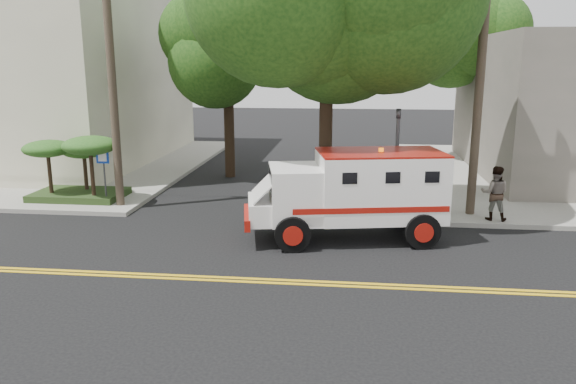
# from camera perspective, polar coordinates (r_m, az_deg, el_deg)

# --- Properties ---
(ground) EXTENTS (100.00, 100.00, 0.00)m
(ground) POSITION_cam_1_polar(r_m,az_deg,el_deg) (13.40, -4.21, -8.94)
(ground) COLOR black
(ground) RESTS_ON ground
(sidewalk_nw) EXTENTS (17.00, 17.00, 0.15)m
(sidewalk_nw) POSITION_cam_1_polar(r_m,az_deg,el_deg) (30.60, -24.85, 2.58)
(sidewalk_nw) COLOR gray
(sidewalk_nw) RESTS_ON ground
(utility_pole_left) EXTENTS (0.28, 0.28, 9.00)m
(utility_pole_left) POSITION_cam_1_polar(r_m,az_deg,el_deg) (19.87, -17.46, 11.01)
(utility_pole_left) COLOR #382D23
(utility_pole_left) RESTS_ON ground
(utility_pole_right) EXTENTS (0.28, 0.28, 9.00)m
(utility_pole_right) POSITION_cam_1_polar(r_m,az_deg,el_deg) (18.81, 18.92, 10.83)
(utility_pole_right) COLOR #382D23
(utility_pole_right) RESTS_ON ground
(tree_left) EXTENTS (4.48, 4.20, 7.70)m
(tree_left) POSITION_cam_1_polar(r_m,az_deg,el_deg) (24.51, -5.55, 14.70)
(tree_left) COLOR black
(tree_left) RESTS_ON ground
(tree_right) EXTENTS (4.80, 4.50, 8.20)m
(tree_right) POSITION_cam_1_polar(r_m,az_deg,el_deg) (28.72, 20.21, 14.47)
(tree_right) COLOR black
(tree_right) RESTS_ON ground
(traffic_signal) EXTENTS (0.15, 0.18, 3.60)m
(traffic_signal) POSITION_cam_1_polar(r_m,az_deg,el_deg) (18.07, 11.01, 3.96)
(traffic_signal) COLOR #3F3F42
(traffic_signal) RESTS_ON ground
(accessibility_sign) EXTENTS (0.45, 0.10, 2.02)m
(accessibility_sign) POSITION_cam_1_polar(r_m,az_deg,el_deg) (20.59, -18.21, 2.22)
(accessibility_sign) COLOR #3F3F42
(accessibility_sign) RESTS_ON ground
(palm_planter) EXTENTS (3.52, 2.63, 2.36)m
(palm_planter) POSITION_cam_1_polar(r_m,az_deg,el_deg) (21.49, -20.77, 3.22)
(palm_planter) COLOR #1E3314
(palm_planter) RESTS_ON sidewalk_nw
(armored_truck) EXTENTS (5.90, 3.12, 2.56)m
(armored_truck) POSITION_cam_1_polar(r_m,az_deg,el_deg) (16.09, 6.78, 0.21)
(armored_truck) COLOR white
(armored_truck) RESTS_ON ground
(pedestrian_a) EXTENTS (0.70, 0.68, 1.61)m
(pedestrian_a) POSITION_cam_1_polar(r_m,az_deg,el_deg) (22.32, 23.43, 1.52)
(pedestrian_a) COLOR gray
(pedestrian_a) RESTS_ON sidewalk_ne
(pedestrian_b) EXTENTS (0.95, 0.81, 1.72)m
(pedestrian_b) POSITION_cam_1_polar(r_m,az_deg,el_deg) (18.69, 20.27, -0.12)
(pedestrian_b) COLOR gray
(pedestrian_b) RESTS_ON sidewalk_ne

